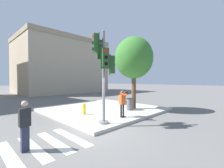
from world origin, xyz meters
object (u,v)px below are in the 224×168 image
at_px(pedestrian_distant, 25,125).
at_px(trash_bin, 130,104).
at_px(traffic_signal_pole, 103,63).
at_px(fire_hydrant, 84,109).
at_px(street_tree, 134,58).
at_px(person_photographer, 123,101).

relative_size(pedestrian_distant, trash_bin, 1.94).
height_order(traffic_signal_pole, fire_hydrant, traffic_signal_pole).
relative_size(traffic_signal_pole, trash_bin, 5.42).
bearing_deg(street_tree, fire_hydrant, 163.41).
distance_m(fire_hydrant, trash_bin, 3.43).
height_order(traffic_signal_pole, pedestrian_distant, traffic_signal_pole).
height_order(fire_hydrant, trash_bin, trash_bin).
xyz_separation_m(traffic_signal_pole, fire_hydrant, (0.53, 2.46, -2.70)).
distance_m(pedestrian_distant, trash_bin, 7.46).
bearing_deg(street_tree, traffic_signal_pole, -163.15).
distance_m(person_photographer, fire_hydrant, 2.63).
xyz_separation_m(traffic_signal_pole, person_photographer, (1.70, 0.17, -2.11)).
bearing_deg(fire_hydrant, street_tree, -16.59).
relative_size(traffic_signal_pole, pedestrian_distant, 2.80).
relative_size(person_photographer, street_tree, 0.29).
bearing_deg(street_tree, person_photographer, -156.67).
relative_size(pedestrian_distant, fire_hydrant, 2.34).
bearing_deg(person_photographer, trash_bin, 27.37).
bearing_deg(fire_hydrant, person_photographer, -62.76).
distance_m(traffic_signal_pole, trash_bin, 4.71).
height_order(street_tree, trash_bin, street_tree).
relative_size(person_photographer, pedestrian_distant, 0.94).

